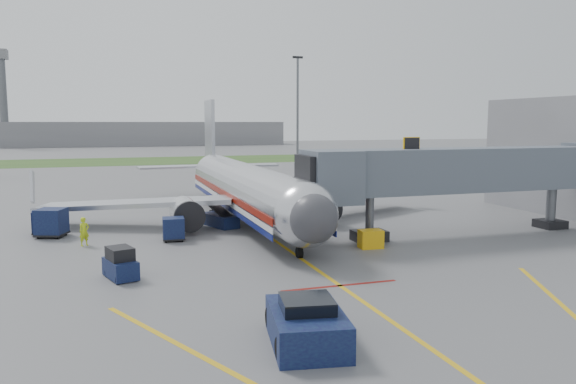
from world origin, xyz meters
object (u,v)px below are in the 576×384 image
object	(u,v)px
pushback_tug	(307,325)
belt_loader	(219,219)
airliner	(245,188)
ramp_worker	(84,232)
baggage_tug	(120,265)

from	to	relation	value
pushback_tug	belt_loader	size ratio (longest dim) A/B	1.00
airliner	ramp_worker	xyz separation A→B (m)	(-12.09, -5.98, -1.72)
belt_loader	ramp_worker	distance (m)	10.45
belt_loader	ramp_worker	world-z (taller)	belt_loader
airliner	baggage_tug	world-z (taller)	airliner
baggage_tug	ramp_worker	xyz separation A→B (m)	(-2.00, 8.60, 0.22)
airliner	belt_loader	distance (m)	3.76
airliner	ramp_worker	size ratio (longest dim) A/B	19.18
baggage_tug	belt_loader	xyz separation A→B (m)	(7.57, 12.77, -0.19)
belt_loader	pushback_tug	bearing A→B (deg)	-93.58
pushback_tug	belt_loader	distance (m)	23.77
airliner	belt_loader	bearing A→B (deg)	-144.20
pushback_tug	belt_loader	xyz separation A→B (m)	(1.49, 23.72, -0.19)
baggage_tug	ramp_worker	bearing A→B (deg)	103.08
pushback_tug	ramp_worker	bearing A→B (deg)	112.47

